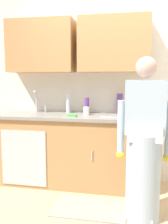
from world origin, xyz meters
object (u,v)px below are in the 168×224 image
object	(u,v)px
sponge	(72,115)
bottle_water_short	(120,104)
bottle_water_tall	(87,106)
cup_by_sink	(86,111)
knife_on_counter	(110,117)
sink	(36,115)
person_at_sink	(144,152)
bottle_soap	(137,106)
bottle_dish_liquid	(68,104)

from	to	relation	value
sponge	bottle_water_short	bearing A→B (deg)	33.72
bottle_water_tall	sponge	xyz separation A→B (m)	(-0.13, -0.31, -0.09)
cup_by_sink	bottle_water_tall	bearing A→B (deg)	98.45
bottle_water_tall	knife_on_counter	size ratio (longest dim) A/B	0.91
sink	cup_by_sink	bearing A→B (deg)	1.58
sink	knife_on_counter	xyz separation A→B (m)	(1.03, -0.13, 0.02)
bottle_water_tall	bottle_water_short	distance (m)	0.45
bottle_water_short	knife_on_counter	world-z (taller)	bottle_water_short
person_at_sink	knife_on_counter	xyz separation A→B (m)	(-0.39, 0.61, 0.25)
bottle_water_tall	bottle_soap	bearing A→B (deg)	0.51
bottle_dish_liquid	sponge	xyz separation A→B (m)	(0.14, -0.33, -0.11)
bottle_soap	sponge	size ratio (longest dim) A/B	2.15
person_at_sink	sink	bearing A→B (deg)	152.51
sink	person_at_sink	bearing A→B (deg)	-27.49
bottle_soap	person_at_sink	bearing A→B (deg)	-85.67
sink	bottle_water_tall	xyz separation A→B (m)	(0.68, 0.14, 0.12)
sink	bottle_soap	size ratio (longest dim) A/B	2.11
sink	bottle_dish_liquid	size ratio (longest dim) A/B	1.98
cup_by_sink	knife_on_counter	bearing A→B (deg)	-24.86
person_at_sink	bottle_water_short	world-z (taller)	person_at_sink
person_at_sink	knife_on_counter	world-z (taller)	person_at_sink
person_at_sink	bottle_water_short	bearing A→B (deg)	107.38
bottle_water_short	cup_by_sink	bearing A→B (deg)	-155.31
person_at_sink	bottle_dish_liquid	world-z (taller)	person_at_sink
bottle_water_tall	knife_on_counter	world-z (taller)	bottle_water_tall
knife_on_counter	sink	bearing A→B (deg)	2.32
person_at_sink	bottle_dish_liquid	size ratio (longest dim) A/B	6.42
sink	bottle_soap	bearing A→B (deg)	6.28
bottle_water_tall	sponge	distance (m)	0.35
bottle_water_tall	person_at_sink	bearing A→B (deg)	-50.06
bottle_water_short	sponge	world-z (taller)	bottle_water_short
sink	bottle_water_short	distance (m)	1.16
bottle_dish_liquid	sponge	bearing A→B (deg)	-67.71
bottle_water_tall	sponge	world-z (taller)	bottle_water_tall
bottle_soap	knife_on_counter	distance (m)	0.45
sink	knife_on_counter	bearing A→B (deg)	-7.34
bottle_water_tall	bottle_water_short	xyz separation A→B (m)	(0.44, 0.07, 0.03)
sink	bottle_soap	distance (m)	1.37
cup_by_sink	knife_on_counter	distance (m)	0.37
sink	sponge	xyz separation A→B (m)	(0.55, -0.17, 0.03)
bottle_soap	cup_by_sink	xyz separation A→B (m)	(-0.65, -0.13, -0.07)
cup_by_sink	sponge	distance (m)	0.24
sink	bottle_water_short	size ratio (longest dim) A/B	1.83
bottle_soap	knife_on_counter	size ratio (longest dim) A/B	0.99
sink	sponge	distance (m)	0.58
cup_by_sink	knife_on_counter	size ratio (longest dim) A/B	0.44
bottle_dish_liquid	bottle_water_short	size ratio (longest dim) A/B	0.92
bottle_water_tall	bottle_dish_liquid	size ratio (longest dim) A/B	0.86
bottle_water_tall	cup_by_sink	distance (m)	0.14
bottle_water_short	cup_by_sink	size ratio (longest dim) A/B	2.59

